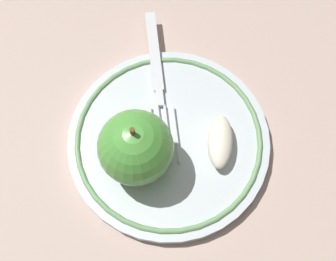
{
  "coord_description": "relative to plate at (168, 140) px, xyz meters",
  "views": [
    {
      "loc": [
        0.08,
        0.16,
        0.48
      ],
      "look_at": [
        -0.01,
        -0.0,
        0.04
      ],
      "focal_mm": 50.0,
      "sensor_mm": 36.0,
      "label": 1
    }
  ],
  "objects": [
    {
      "name": "fork",
      "position": [
        -0.02,
        -0.07,
        0.01
      ],
      "size": [
        0.09,
        0.18,
        0.0
      ],
      "rotation": [
        0.0,
        0.0,
        1.17
      ],
      "color": "silver",
      "rests_on": "plate"
    },
    {
      "name": "apple_red_whole",
      "position": [
        0.04,
        0.01,
        0.05
      ],
      "size": [
        0.08,
        0.08,
        0.09
      ],
      "color": "#4C9C3C",
      "rests_on": "plate"
    },
    {
      "name": "plate",
      "position": [
        0.0,
        0.0,
        0.0
      ],
      "size": [
        0.22,
        0.22,
        0.02
      ],
      "color": "silver",
      "rests_on": "ground_plane"
    },
    {
      "name": "apple_slice_front",
      "position": [
        -0.04,
        0.03,
        0.02
      ],
      "size": [
        0.05,
        0.06,
        0.02
      ],
      "primitive_type": "ellipsoid",
      "rotation": [
        0.0,
        0.0,
        4.12
      ],
      "color": "silver",
      "rests_on": "plate"
    },
    {
      "name": "ground_plane",
      "position": [
        0.01,
        0.0,
        -0.01
      ],
      "size": [
        2.0,
        2.0,
        0.0
      ],
      "primitive_type": "plane",
      "color": "#BA9E91"
    }
  ]
}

